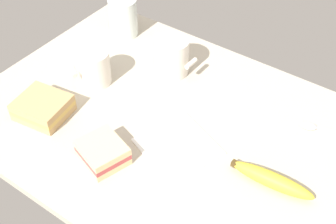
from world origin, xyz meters
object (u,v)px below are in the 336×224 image
object	(u,v)px
coffee_mug_black	(172,56)
sandwich_main	(103,152)
paper_napkin	(178,147)
sandwich_side	(43,107)
coffee_mug_milky	(94,67)
glass_of_milk	(123,18)
banana	(272,180)
spoon	(320,128)

from	to	relation	value
coffee_mug_black	sandwich_main	world-z (taller)	coffee_mug_black
paper_napkin	sandwich_side	bearing A→B (deg)	17.20
coffee_mug_milky	glass_of_milk	distance (cm)	21.82
sandwich_main	banana	bearing A→B (deg)	-155.64
coffee_mug_milky	spoon	xyz separation A→B (cm)	(-52.10, -16.40, -4.13)
sandwich_main	banana	world-z (taller)	sandwich_main
sandwich_main	glass_of_milk	distance (cm)	46.69
spoon	coffee_mug_milky	bearing A→B (deg)	17.47
sandwich_main	sandwich_side	bearing A→B (deg)	-6.53
banana	spoon	distance (cm)	20.49
sandwich_side	glass_of_milk	xyz separation A→B (cm)	(5.96, -36.30, 2.83)
glass_of_milk	banana	xyz separation A→B (cm)	(-57.59, 24.35, -3.40)
coffee_mug_black	banana	size ratio (longest dim) A/B	0.62
sandwich_side	banana	xyz separation A→B (cm)	(-51.63, -11.96, -0.57)
coffee_mug_black	sandwich_main	size ratio (longest dim) A/B	0.95
coffee_mug_milky	sandwich_side	bearing A→B (deg)	83.79
glass_of_milk	banana	size ratio (longest dim) A/B	0.62
coffee_mug_milky	paper_napkin	distance (cm)	30.13
glass_of_milk	spoon	xyz separation A→B (cm)	(-59.78, 4.01, -4.65)
coffee_mug_black	glass_of_milk	bearing A→B (deg)	-16.84
glass_of_milk	sandwich_side	bearing A→B (deg)	99.32
paper_napkin	coffee_mug_milky	bearing A→B (deg)	-12.28
sandwich_main	paper_napkin	distance (cm)	16.12
paper_napkin	sandwich_main	bearing A→B (deg)	47.89
coffee_mug_milky	sandwich_side	world-z (taller)	coffee_mug_milky
coffee_mug_black	spoon	world-z (taller)	coffee_mug_black
sandwich_main	sandwich_side	distance (cm)	20.27
sandwich_main	banana	xyz separation A→B (cm)	(-31.49, -14.26, -0.57)
spoon	paper_napkin	size ratio (longest dim) A/B	0.86
banana	spoon	world-z (taller)	banana
coffee_mug_milky	banana	bearing A→B (deg)	175.49
sandwich_main	paper_napkin	bearing A→B (deg)	-132.11
sandwich_main	spoon	world-z (taller)	sandwich_main
coffee_mug_milky	banana	world-z (taller)	coffee_mug_milky
glass_of_milk	paper_napkin	size ratio (longest dim) A/B	0.73
sandwich_main	spoon	xyz separation A→B (cm)	(-33.69, -34.60, -1.82)
sandwich_side	glass_of_milk	size ratio (longest dim) A/B	1.16
coffee_mug_milky	glass_of_milk	bearing A→B (deg)	-69.36
coffee_mug_black	sandwich_side	xyz separation A→B (cm)	(14.89, 29.99, -2.74)
sandwich_main	spoon	distance (cm)	48.32
coffee_mug_black	sandwich_main	distance (cm)	32.84
coffee_mug_black	paper_napkin	bearing A→B (deg)	128.01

